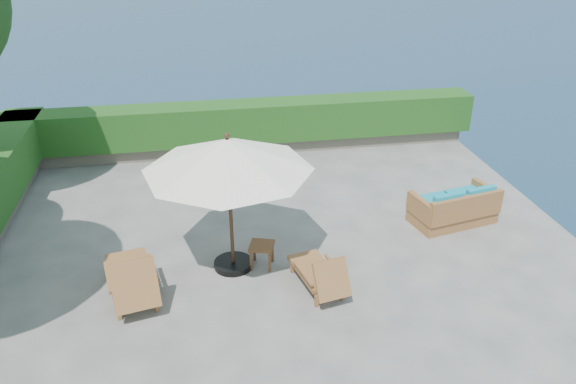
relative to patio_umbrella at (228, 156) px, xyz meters
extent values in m
plane|color=gray|center=(0.84, -0.11, -2.21)|extent=(12.00, 12.00, 0.00)
cube|color=#5D544A|center=(0.84, -0.11, -3.76)|extent=(12.00, 12.00, 3.00)
cube|color=#71685A|center=(0.84, 5.49, -2.03)|extent=(12.00, 0.60, 0.36)
cube|color=#1B3F12|center=(0.84, 5.49, -1.36)|extent=(12.40, 0.90, 1.00)
cylinder|color=black|center=(0.00, 0.00, -2.16)|extent=(0.80, 0.80, 0.11)
cylinder|color=#392114|center=(0.00, 0.00, -0.95)|extent=(0.07, 0.07, 2.52)
cone|color=white|center=(0.00, 0.00, 0.03)|extent=(3.32, 3.32, 0.55)
sphere|color=#392114|center=(0.00, 0.00, 0.36)|extent=(0.10, 0.10, 0.09)
cube|color=brown|center=(-1.92, -1.19, -2.07)|extent=(0.08, 0.08, 0.28)
cube|color=brown|center=(-1.33, -1.06, -2.07)|extent=(0.08, 0.08, 0.28)
cube|color=brown|center=(-2.19, 0.08, -2.07)|extent=(0.08, 0.08, 0.28)
cube|color=brown|center=(-1.60, 0.20, -2.07)|extent=(0.08, 0.08, 0.28)
cube|color=brown|center=(-1.78, -0.39, -1.89)|extent=(0.98, 1.51, 0.10)
cube|color=brown|center=(-1.61, -1.18, -1.59)|extent=(0.79, 0.59, 0.75)
cube|color=brown|center=(-2.09, -0.67, -1.73)|extent=(0.25, 0.91, 0.05)
cube|color=brown|center=(-1.38, -0.52, -1.73)|extent=(0.25, 0.91, 0.05)
cube|color=brown|center=(1.25, -1.40, -2.10)|extent=(0.06, 0.06, 0.23)
cube|color=brown|center=(1.73, -1.30, -2.10)|extent=(0.06, 0.06, 0.23)
cube|color=brown|center=(1.03, -0.37, -2.10)|extent=(0.06, 0.06, 0.23)
cube|color=brown|center=(1.51, -0.27, -2.10)|extent=(0.06, 0.06, 0.23)
cube|color=brown|center=(1.36, -0.75, -1.95)|extent=(0.80, 1.24, 0.08)
cube|color=brown|center=(1.50, -1.39, -1.70)|extent=(0.64, 0.48, 0.61)
cube|color=brown|center=(1.11, -0.99, -1.82)|extent=(0.21, 0.74, 0.04)
cube|color=brown|center=(1.69, -0.86, -1.82)|extent=(0.21, 0.74, 0.04)
cube|color=brown|center=(0.31, -0.17, -2.01)|extent=(0.05, 0.05, 0.41)
cube|color=brown|center=(0.63, -0.27, -2.01)|extent=(0.05, 0.05, 0.41)
cube|color=brown|center=(0.41, 0.15, -2.01)|extent=(0.05, 0.05, 0.41)
cube|color=brown|center=(0.73, 0.05, -2.01)|extent=(0.05, 0.05, 0.41)
cube|color=brown|center=(0.52, -0.06, -1.78)|extent=(0.54, 0.54, 0.05)
cube|color=brown|center=(4.66, 0.90, -2.02)|extent=(1.85, 1.19, 0.38)
cube|color=brown|center=(4.75, 0.51, -1.69)|extent=(1.70, 0.49, 0.52)
cube|color=brown|center=(3.87, 0.73, -1.74)|extent=(0.29, 0.86, 0.43)
cube|color=brown|center=(5.46, 1.07, -1.74)|extent=(0.29, 0.86, 0.43)
cube|color=teal|center=(4.26, 0.86, -1.75)|extent=(0.86, 0.82, 0.17)
cube|color=teal|center=(5.04, 1.03, -1.75)|extent=(0.86, 0.82, 0.17)
cube|color=teal|center=(4.34, 0.52, -1.53)|extent=(0.68, 0.27, 0.34)
cube|color=teal|center=(5.12, 0.68, -1.53)|extent=(0.68, 0.27, 0.34)
camera|label=1|loc=(-0.48, -8.65, 3.65)|focal=35.00mm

